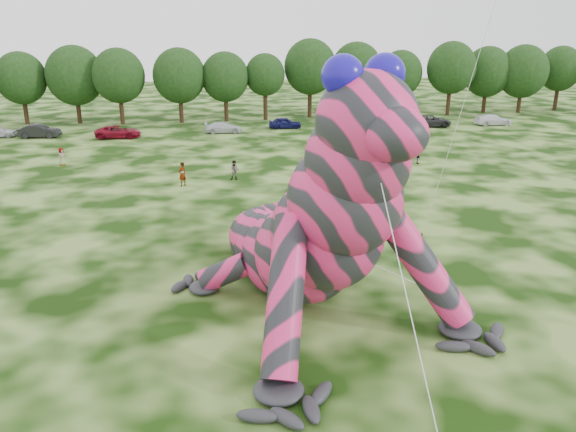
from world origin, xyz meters
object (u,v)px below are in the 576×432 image
(tree_13, at_px, (450,79))
(tree_11, at_px, (356,80))
(car_5, at_px, (351,122))
(spectator_1, at_px, (235,170))
(car_2, at_px, (118,132))
(inflatable_gecko, at_px, (288,177))
(tree_14, at_px, (486,80))
(car_3, at_px, (223,128))
(spectator_2, at_px, (419,155))
(tree_6, at_px, (119,86))
(tree_7, at_px, (180,86))
(tree_16, at_px, (559,78))
(car_6, at_px, (430,121))
(tree_15, at_px, (522,79))
(spectator_4, at_px, (62,157))
(car_7, at_px, (493,120))
(tree_12, at_px, (400,83))
(tree_10, at_px, (310,78))
(car_4, at_px, (285,123))
(spectator_0, at_px, (182,174))
(tree_4, at_px, (22,88))
(car_1, at_px, (39,131))
(tree_5, at_px, (76,85))
(tree_8, at_px, (225,87))
(spectator_5, at_px, (370,198))
(tree_9, at_px, (265,87))

(tree_13, bearing_deg, tree_11, 175.42)
(tree_13, distance_m, car_5, 18.93)
(car_5, distance_m, spectator_1, 28.20)
(tree_13, bearing_deg, car_2, -166.66)
(inflatable_gecko, xyz_separation_m, tree_14, (38.35, 53.48, -0.73))
(tree_14, distance_m, car_3, 40.32)
(car_3, relative_size, spectator_2, 2.60)
(tree_6, relative_size, tree_14, 1.01)
(tree_7, distance_m, car_5, 22.48)
(tree_11, distance_m, spectator_1, 37.90)
(tree_16, distance_m, car_6, 27.58)
(tree_14, bearing_deg, tree_15, -10.74)
(car_3, relative_size, spectator_4, 2.74)
(tree_15, relative_size, car_7, 2.04)
(inflatable_gecko, bearing_deg, tree_12, 45.26)
(tree_10, height_order, tree_13, tree_10)
(car_4, relative_size, car_6, 0.77)
(tree_16, distance_m, spectator_0, 65.27)
(inflatable_gecko, distance_m, tree_4, 58.93)
(tree_4, xyz_separation_m, tree_10, (37.04, -0.13, 0.72))
(car_5, bearing_deg, car_2, 82.84)
(tree_12, xyz_separation_m, spectator_4, (-40.47, -23.98, -3.70))
(tree_7, xyz_separation_m, tree_11, (23.87, 1.39, 0.30))
(car_5, height_order, spectator_2, spectator_2)
(spectator_4, bearing_deg, car_2, 18.42)
(tree_7, relative_size, spectator_0, 5.02)
(tree_4, relative_size, car_1, 2.01)
(tree_7, height_order, car_2, tree_7)
(tree_13, relative_size, tree_15, 1.05)
(car_4, bearing_deg, tree_4, 78.59)
(tree_11, distance_m, car_6, 12.97)
(car_4, bearing_deg, spectator_1, 165.29)
(tree_6, bearing_deg, tree_16, 2.44)
(tree_5, xyz_separation_m, tree_6, (5.57, -1.75, -0.15))
(car_3, xyz_separation_m, car_4, (7.66, 1.82, 0.05))
(tree_8, bearing_deg, car_5, -28.36)
(car_6, bearing_deg, spectator_1, 133.20)
(tree_11, relative_size, spectator_1, 6.27)
(tree_5, height_order, tree_14, tree_5)
(tree_7, relative_size, car_7, 2.01)
(tree_6, bearing_deg, spectator_2, -44.00)
(tree_4, xyz_separation_m, spectator_4, (9.18, -24.96, -3.74))
(car_6, distance_m, spectator_0, 38.28)
(car_1, relative_size, spectator_5, 2.79)
(tree_15, height_order, car_4, tree_15)
(tree_6, distance_m, tree_7, 7.48)
(tree_9, xyz_separation_m, spectator_4, (-21.53, -23.59, -3.55))
(tree_15, xyz_separation_m, spectator_5, (-35.80, -41.25, -4.01))
(car_4, bearing_deg, tree_11, -49.55)
(inflatable_gecko, relative_size, tree_4, 2.40)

